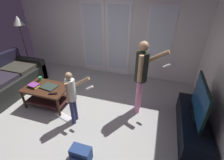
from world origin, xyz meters
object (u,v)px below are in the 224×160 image
at_px(floor_lamp, 19,25).
at_px(backpack, 81,155).
at_px(person_adult, 142,73).
at_px(laptop_closed, 49,87).
at_px(coffee_table, 47,92).
at_px(tv_stand, 192,125).
at_px(book_stack, 34,85).
at_px(person_child, 72,94).
at_px(flat_screen_tv, 200,101).
at_px(tv_remote_black, 53,94).
at_px(cup_near_edge, 40,79).
at_px(loose_keyboard, 64,117).

distance_m(floor_lamp, backpack, 4.08).
distance_m(person_adult, laptop_closed, 2.02).
height_order(coffee_table, person_adult, person_adult).
distance_m(person_adult, backpack, 1.79).
bearing_deg(person_adult, tv_stand, -18.77).
xyz_separation_m(backpack, book_stack, (-1.60, 0.97, 0.38)).
bearing_deg(tv_stand, person_child, -170.21).
height_order(coffee_table, floor_lamp, floor_lamp).
height_order(flat_screen_tv, tv_remote_black, flat_screen_tv).
distance_m(coffee_table, cup_near_edge, 0.42).
xyz_separation_m(tv_stand, flat_screen_tv, (-0.00, 0.00, 0.54)).
xyz_separation_m(person_adult, book_stack, (-2.25, -0.49, -0.43)).
distance_m(person_child, cup_near_edge, 1.26).
bearing_deg(laptop_closed, coffee_table, -150.09).
distance_m(flat_screen_tv, person_adult, 1.11).
bearing_deg(floor_lamp, backpack, -38.05).
relative_size(coffee_table, flat_screen_tv, 0.99).
bearing_deg(flat_screen_tv, coffee_table, -178.34).
height_order(floor_lamp, backpack, floor_lamp).
bearing_deg(tv_remote_black, tv_stand, -18.26).
relative_size(person_child, backpack, 3.50).
bearing_deg(backpack, tv_stand, 33.24).
xyz_separation_m(loose_keyboard, laptop_closed, (-0.47, 0.29, 0.48)).
distance_m(tv_remote_black, book_stack, 0.58).
bearing_deg(backpack, coffee_table, 142.29).
bearing_deg(person_child, floor_lamp, 147.06).
bearing_deg(tv_stand, flat_screen_tv, 114.67).
distance_m(flat_screen_tv, book_stack, 3.30).
xyz_separation_m(backpack, laptop_closed, (-1.27, 1.05, 0.36)).
bearing_deg(backpack, loose_keyboard, 136.44).
height_order(tv_stand, cup_near_edge, cup_near_edge).
bearing_deg(tv_stand, coffee_table, -178.42).
distance_m(laptop_closed, tv_remote_black, 0.31).
relative_size(coffee_table, backpack, 2.99).
distance_m(person_child, laptop_closed, 0.85).
bearing_deg(person_adult, book_stack, -167.66).
bearing_deg(cup_near_edge, floor_lamp, 140.88).
bearing_deg(person_adult, tv_remote_black, -160.15).
height_order(floor_lamp, laptop_closed, floor_lamp).
relative_size(laptop_closed, tv_remote_black, 2.01).
bearing_deg(coffee_table, book_stack, -168.08).
relative_size(floor_lamp, cup_near_edge, 17.87).
height_order(tv_stand, book_stack, book_stack).
distance_m(backpack, tv_remote_black, 1.38).
height_order(tv_stand, backpack, tv_stand).
relative_size(coffee_table, person_adult, 0.61).
distance_m(cup_near_edge, tv_remote_black, 0.72).
xyz_separation_m(coffee_table, tv_remote_black, (0.30, -0.17, 0.14)).
relative_size(person_adult, backpack, 4.86).
relative_size(floor_lamp, backpack, 5.21).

